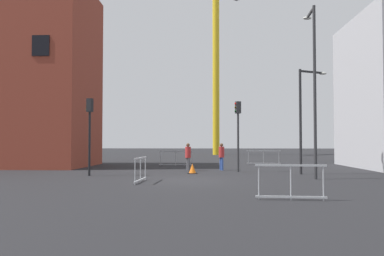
% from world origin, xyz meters
% --- Properties ---
extents(ground, '(160.00, 160.00, 0.00)m').
position_xyz_m(ground, '(0.00, 0.00, 0.00)').
color(ground, black).
extents(brick_building, '(9.93, 7.04, 12.71)m').
position_xyz_m(brick_building, '(-12.41, 9.35, 6.35)').
color(brick_building, brown).
rests_on(brick_building, ground).
extents(construction_crane, '(10.10, 10.36, 23.13)m').
position_xyz_m(construction_crane, '(1.92, 33.60, 14.80)').
color(construction_crane, yellow).
rests_on(construction_crane, ground).
extents(streetlamp_tall, '(0.44, 1.71, 8.24)m').
position_xyz_m(streetlamp_tall, '(6.04, 1.00, 4.79)').
color(streetlamp_tall, '#2D2D30').
rests_on(streetlamp_tall, ground).
extents(streetlamp_short, '(1.72, 0.88, 5.71)m').
position_xyz_m(streetlamp_short, '(6.24, 3.69, 3.48)').
color(streetlamp_short, '#232326').
rests_on(streetlamp_short, ground).
extents(traffic_light_median, '(0.39, 0.34, 4.11)m').
position_xyz_m(traffic_light_median, '(2.72, 4.99, 2.75)').
color(traffic_light_median, '#2D2D30').
rests_on(traffic_light_median, ground).
extents(traffic_light_island, '(0.39, 0.31, 4.00)m').
position_xyz_m(traffic_light_island, '(-5.15, 2.13, 2.69)').
color(traffic_light_island, black).
rests_on(traffic_light_island, ground).
extents(pedestrian_walking, '(0.34, 0.34, 1.66)m').
position_xyz_m(pedestrian_walking, '(1.80, 6.27, 0.96)').
color(pedestrian_walking, '#33519E').
rests_on(pedestrian_walking, ground).
extents(pedestrian_waiting, '(0.34, 0.34, 1.67)m').
position_xyz_m(pedestrian_waiting, '(-0.22, 5.58, 0.97)').
color(pedestrian_waiting, '#4C4C51').
rests_on(pedestrian_waiting, ground).
extents(safety_barrier_mid_span, '(2.12, 0.20, 1.08)m').
position_xyz_m(safety_barrier_mid_span, '(3.48, -5.78, 0.56)').
color(safety_barrier_mid_span, '#B2B5BA').
rests_on(safety_barrier_mid_span, ground).
extents(safety_barrier_front, '(0.18, 2.14, 1.08)m').
position_xyz_m(safety_barrier_front, '(-1.96, -0.88, 0.56)').
color(safety_barrier_front, '#B2B5BA').
rests_on(safety_barrier_front, ground).
extents(safety_barrier_left_run, '(2.46, 0.17, 1.08)m').
position_xyz_m(safety_barrier_left_run, '(-1.37, 10.43, 0.56)').
color(safety_barrier_left_run, gray).
rests_on(safety_barrier_left_run, ground).
extents(safety_barrier_right_run, '(2.55, 0.34, 1.08)m').
position_xyz_m(safety_barrier_right_run, '(5.22, 12.24, 0.56)').
color(safety_barrier_right_run, gray).
rests_on(safety_barrier_right_run, ground).
extents(traffic_cone_orange, '(0.54, 0.54, 0.54)m').
position_xyz_m(traffic_cone_orange, '(0.12, 3.81, 0.25)').
color(traffic_cone_orange, black).
rests_on(traffic_cone_orange, ground).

